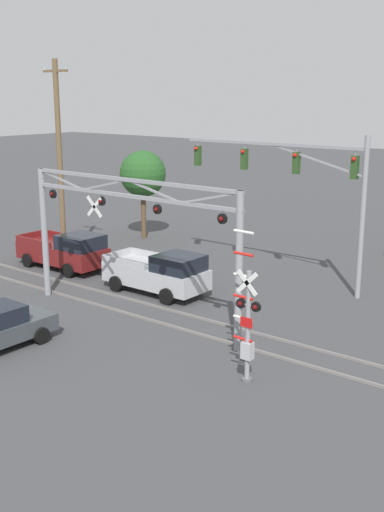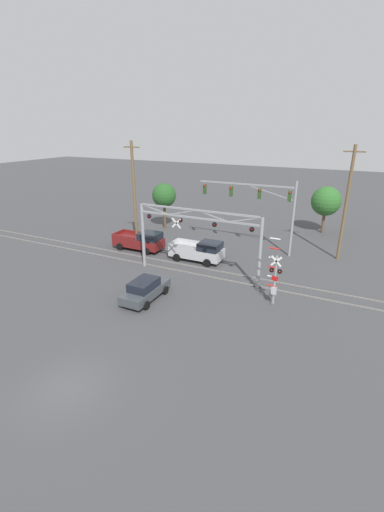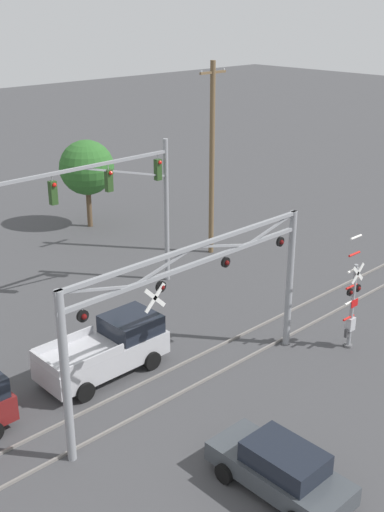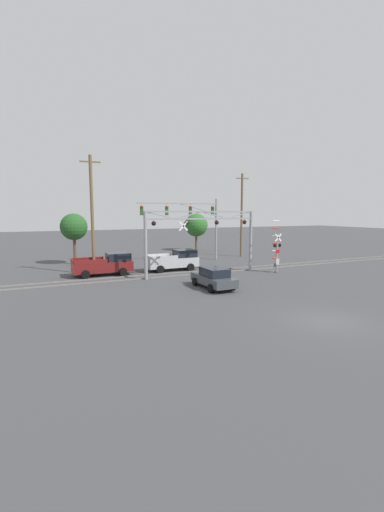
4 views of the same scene
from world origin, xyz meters
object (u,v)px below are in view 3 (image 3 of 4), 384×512
crossing_signal_mast (352,307)px  utility_pole_right (212,159)px  background_tree_far_left_verge (87,168)px  crossing_gantry (194,298)px  sedan_waiting (281,469)px  traffic_signal_span (122,194)px  pickup_truck_lead (108,349)px

crossing_signal_mast → utility_pole_right: (3.49, 11.52, 3.56)m
utility_pole_right → background_tree_far_left_verge: utility_pole_right is taller
crossing_gantry → utility_pole_right: bearing=42.6°
sedan_waiting → utility_pole_right: bearing=51.0°
traffic_signal_span → background_tree_far_left_verge: (4.65, 9.65, -1.28)m
crossing_gantry → sedan_waiting: 6.37m
background_tree_far_left_verge → crossing_signal_mast: bearing=-93.2°
crossing_gantry → utility_pole_right: 14.25m
crossing_gantry → crossing_signal_mast: (6.93, -1.93, -2.00)m
crossing_gantry → crossing_signal_mast: crossing_gantry is taller
pickup_truck_lead → utility_pole_right: bearing=27.9°
utility_pole_right → background_tree_far_left_verge: bearing=105.7°
sedan_waiting → background_tree_far_left_verge: (9.69, 23.38, 3.00)m
traffic_signal_span → background_tree_far_left_verge: 10.79m
crossing_gantry → traffic_signal_span: size_ratio=1.11×
crossing_gantry → background_tree_far_left_verge: size_ratio=1.97×
crossing_signal_mast → sedan_waiting: size_ratio=1.13×
crossing_gantry → pickup_truck_lead: crossing_gantry is taller
background_tree_far_left_verge → traffic_signal_span: bearing=-115.7°
traffic_signal_span → sedan_waiting: bearing=-110.2°
sedan_waiting → utility_pole_right: utility_pole_right is taller
traffic_signal_span → utility_pole_right: 7.14m
pickup_truck_lead → sedan_waiting: pickup_truck_lead is taller
crossing_gantry → background_tree_far_left_verge: (8.04, 18.04, -0.05)m
crossing_signal_mast → traffic_signal_span: size_ratio=0.50×
sedan_waiting → traffic_signal_span: bearing=69.8°
utility_pole_right → traffic_signal_span: bearing=-170.3°
utility_pole_right → background_tree_far_left_verge: size_ratio=1.91×
pickup_truck_lead → crossing_signal_mast: bearing=-32.5°
crossing_gantry → crossing_signal_mast: bearing=-15.6°
crossing_signal_mast → traffic_signal_span: traffic_signal_span is taller
utility_pole_right → crossing_signal_mast: bearing=-106.9°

